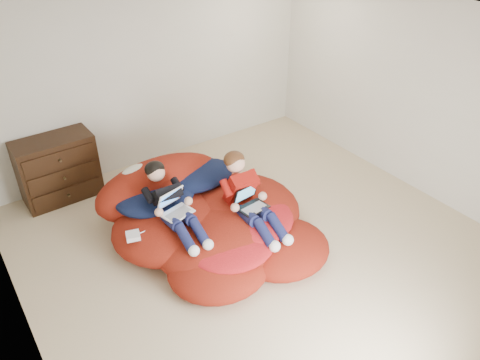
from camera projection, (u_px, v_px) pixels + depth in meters
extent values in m
cube|color=#C5B28D|center=(256.00, 251.00, 5.55)|extent=(5.10, 5.10, 0.25)
cube|color=beige|center=(151.00, 78.00, 6.53)|extent=(5.10, 0.02, 2.50)
cube|color=beige|center=(415.00, 95.00, 6.01)|extent=(0.02, 5.10, 2.50)
cube|color=silver|center=(262.00, 25.00, 4.12)|extent=(5.10, 5.10, 0.02)
cube|color=black|center=(58.00, 169.00, 6.05)|extent=(0.97, 0.50, 0.87)
cube|color=black|center=(68.00, 194.00, 6.02)|extent=(0.87, 0.04, 0.21)
cylinder|color=#4C3F26|center=(68.00, 195.00, 6.01)|extent=(0.03, 0.06, 0.03)
cube|color=black|center=(64.00, 177.00, 5.88)|extent=(0.87, 0.04, 0.21)
cylinder|color=#4C3F26|center=(64.00, 178.00, 5.87)|extent=(0.03, 0.06, 0.03)
cube|color=black|center=(60.00, 159.00, 5.74)|extent=(0.87, 0.04, 0.21)
cylinder|color=#4C3F26|center=(60.00, 160.00, 5.72)|extent=(0.03, 0.06, 0.03)
ellipsoid|color=maroon|center=(174.00, 226.00, 5.41)|extent=(1.44, 1.30, 0.52)
ellipsoid|color=maroon|center=(238.00, 210.00, 5.69)|extent=(1.51, 1.46, 0.54)
ellipsoid|color=maroon|center=(225.00, 238.00, 5.28)|extent=(1.65, 1.32, 0.53)
ellipsoid|color=maroon|center=(219.00, 267.00, 4.95)|extent=(1.12, 1.02, 0.37)
ellipsoid|color=maroon|center=(282.00, 248.00, 5.21)|extent=(1.10, 1.00, 0.36)
ellipsoid|color=maroon|center=(161.00, 187.00, 5.76)|extent=(1.68, 0.74, 0.74)
ellipsoid|color=#10193A|center=(155.00, 195.00, 5.47)|extent=(0.97, 0.80, 0.25)
ellipsoid|color=#10193A|center=(198.00, 175.00, 5.75)|extent=(0.94, 0.66, 0.22)
ellipsoid|color=red|center=(248.00, 217.00, 5.34)|extent=(1.04, 1.04, 0.19)
ellipsoid|color=red|center=(231.00, 244.00, 5.01)|extent=(0.99, 0.89, 0.18)
ellipsoid|color=beige|center=(138.00, 176.00, 5.55)|extent=(0.45, 0.29, 0.29)
cube|color=black|center=(164.00, 196.00, 5.21)|extent=(0.30, 0.43, 0.39)
sphere|color=tan|center=(156.00, 173.00, 5.20)|extent=(0.20, 0.20, 0.20)
ellipsoid|color=black|center=(154.00, 169.00, 5.20)|extent=(0.23, 0.21, 0.17)
cylinder|color=#151A44|center=(172.00, 221.00, 5.01)|extent=(0.14, 0.33, 0.18)
cylinder|color=#151A44|center=(185.00, 238.00, 4.83)|extent=(0.12, 0.32, 0.21)
sphere|color=white|center=(194.00, 251.00, 4.74)|extent=(0.12, 0.12, 0.12)
cylinder|color=#151A44|center=(186.00, 216.00, 5.09)|extent=(0.14, 0.33, 0.18)
cylinder|color=#151A44|center=(199.00, 232.00, 4.91)|extent=(0.12, 0.32, 0.21)
sphere|color=white|center=(208.00, 245.00, 4.82)|extent=(0.12, 0.12, 0.12)
cube|color=#A3160E|center=(241.00, 189.00, 5.31)|extent=(0.33, 0.36, 0.48)
sphere|color=tan|center=(235.00, 163.00, 5.22)|extent=(0.22, 0.22, 0.22)
ellipsoid|color=#452612|center=(234.00, 159.00, 5.22)|extent=(0.24, 0.23, 0.18)
cylinder|color=#151A44|center=(247.00, 216.00, 5.18)|extent=(0.17, 0.36, 0.20)
cylinder|color=#151A44|center=(264.00, 233.00, 4.98)|extent=(0.14, 0.35, 0.23)
sphere|color=white|center=(275.00, 246.00, 4.89)|extent=(0.13, 0.13, 0.13)
cylinder|color=#151A44|center=(260.00, 211.00, 5.27)|extent=(0.17, 0.36, 0.20)
cylinder|color=#151A44|center=(278.00, 227.00, 5.07)|extent=(0.14, 0.35, 0.23)
sphere|color=white|center=(288.00, 240.00, 4.98)|extent=(0.13, 0.13, 0.13)
cube|color=white|center=(178.00, 213.00, 5.03)|extent=(0.37, 0.29, 0.01)
cube|color=gray|center=(178.00, 213.00, 5.01)|extent=(0.30, 0.18, 0.00)
cube|color=white|center=(170.00, 198.00, 5.07)|extent=(0.34, 0.16, 0.21)
cube|color=#3B76CA|center=(170.00, 198.00, 5.06)|extent=(0.29, 0.13, 0.17)
cube|color=black|center=(253.00, 208.00, 5.20)|extent=(0.34, 0.26, 0.01)
cube|color=gray|center=(254.00, 208.00, 5.19)|extent=(0.29, 0.15, 0.00)
cube|color=black|center=(246.00, 193.00, 5.23)|extent=(0.33, 0.11, 0.22)
cube|color=#4E95B7|center=(246.00, 193.00, 5.23)|extent=(0.29, 0.08, 0.18)
cube|color=white|center=(133.00, 236.00, 4.94)|extent=(0.18, 0.18, 0.05)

